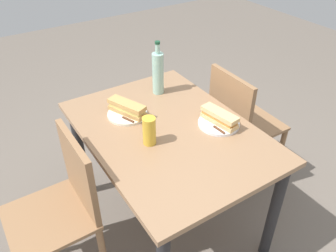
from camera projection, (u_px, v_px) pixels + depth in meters
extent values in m
plane|color=#6B6056|center=(168.00, 218.00, 2.23)|extent=(8.00, 8.00, 0.00)
cube|color=#997251|center=(168.00, 131.00, 1.82)|extent=(1.14, 0.82, 0.03)
cylinder|color=#262628|center=(274.00, 212.00, 1.83)|extent=(0.06, 0.06, 0.70)
cylinder|color=#262628|center=(171.00, 121.00, 2.53)|extent=(0.06, 0.06, 0.70)
cylinder|color=#262628|center=(81.00, 154.00, 2.22)|extent=(0.06, 0.06, 0.70)
cube|color=#936B47|center=(49.00, 218.00, 1.66)|extent=(0.40, 0.40, 0.02)
cube|color=#936B47|center=(79.00, 172.00, 1.62)|extent=(0.38, 0.03, 0.40)
cylinder|color=#936B47|center=(15.00, 239.00, 1.84)|extent=(0.04, 0.04, 0.45)
cylinder|color=#936B47|center=(78.00, 210.00, 2.00)|extent=(0.04, 0.04, 0.45)
cube|color=#936B47|center=(247.00, 123.00, 2.32)|extent=(0.41, 0.41, 0.02)
cube|color=#936B47|center=(230.00, 105.00, 2.12)|extent=(0.38, 0.04, 0.40)
cylinder|color=#936B47|center=(279.00, 155.00, 2.40)|extent=(0.04, 0.04, 0.45)
cylinder|color=#936B47|center=(245.00, 129.00, 2.65)|extent=(0.04, 0.04, 0.45)
cylinder|color=#936B47|center=(241.00, 174.00, 2.25)|extent=(0.04, 0.04, 0.45)
cylinder|color=#936B47|center=(208.00, 145.00, 2.50)|extent=(0.04, 0.04, 0.45)
cylinder|color=silver|center=(127.00, 114.00, 1.91)|extent=(0.22, 0.22, 0.01)
cube|color=tan|center=(127.00, 111.00, 1.90)|extent=(0.24, 0.15, 0.02)
cube|color=#DBC66B|center=(127.00, 108.00, 1.89)|extent=(0.22, 0.14, 0.02)
cube|color=tan|center=(127.00, 104.00, 1.88)|extent=(0.24, 0.15, 0.02)
cube|color=silver|center=(116.00, 114.00, 1.89)|extent=(0.10, 0.05, 0.00)
cube|color=#59331E|center=(128.00, 119.00, 1.85)|extent=(0.08, 0.04, 0.01)
cylinder|color=white|center=(219.00, 123.00, 1.84)|extent=(0.22, 0.22, 0.01)
cube|color=#DBB77A|center=(219.00, 120.00, 1.83)|extent=(0.22, 0.10, 0.02)
cube|color=#CC8438|center=(219.00, 117.00, 1.81)|extent=(0.21, 0.09, 0.02)
cube|color=#DBB77A|center=(220.00, 114.00, 1.80)|extent=(0.22, 0.10, 0.02)
cube|color=silver|center=(208.00, 122.00, 1.83)|extent=(0.10, 0.02, 0.00)
cube|color=#59331E|center=(219.00, 130.00, 1.77)|extent=(0.08, 0.02, 0.01)
cylinder|color=#99C6B7|center=(158.00, 74.00, 2.05)|extent=(0.07, 0.07, 0.26)
cylinder|color=#99C6B7|center=(158.00, 49.00, 1.96)|extent=(0.03, 0.03, 0.06)
cylinder|color=#19472D|center=(157.00, 43.00, 1.94)|extent=(0.03, 0.03, 0.02)
cylinder|color=gold|center=(149.00, 131.00, 1.67)|extent=(0.07, 0.07, 0.15)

